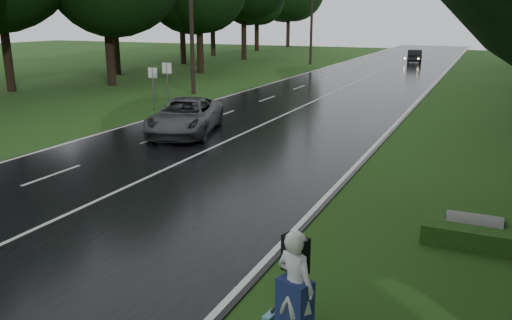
{
  "coord_description": "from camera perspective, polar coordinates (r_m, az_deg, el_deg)",
  "views": [
    {
      "loc": [
        9.74,
        -9.99,
        5.04
      ],
      "look_at": [
        3.9,
        2.95,
        1.1
      ],
      "focal_mm": 36.26,
      "sensor_mm": 36.0,
      "label": 1
    }
  ],
  "objects": [
    {
      "name": "road",
      "position": [
        31.92,
        6.26,
        6.37
      ],
      "size": [
        12.0,
        140.0,
        0.04
      ],
      "primitive_type": "cube",
      "color": "black",
      "rests_on": "ground"
    },
    {
      "name": "utility_pole_mid",
      "position": [
        35.57,
        -6.89,
        7.25
      ],
      "size": [
        1.8,
        0.28,
        9.21
      ],
      "primitive_type": null,
      "color": "black",
      "rests_on": "ground"
    },
    {
      "name": "tree_left_f",
      "position": [
        64.37,
        -1.33,
        11.01
      ],
      "size": [
        11.16,
        11.16,
        17.43
      ],
      "primitive_type": null,
      "color": "black",
      "rests_on": "ground"
    },
    {
      "name": "ground",
      "position": [
        14.83,
        -18.83,
        -5.22
      ],
      "size": [
        160.0,
        160.0,
        0.0
      ],
      "primitive_type": "plane",
      "color": "#204414",
      "rests_on": "ground"
    },
    {
      "name": "far_car",
      "position": [
        62.28,
        17.09,
        10.9
      ],
      "size": [
        2.11,
        4.54,
        1.44
      ],
      "primitive_type": "imported",
      "rotation": [
        0.0,
        0.0,
        3.28
      ],
      "color": "black",
      "rests_on": "road"
    },
    {
      "name": "culvert",
      "position": [
        13.31,
        22.73,
        -8.01
      ],
      "size": [
        1.24,
        0.62,
        0.62
      ],
      "primitive_type": "cylinder",
      "rotation": [
        0.0,
        1.57,
        0.0
      ],
      "color": "slate",
      "rests_on": "ground"
    },
    {
      "name": "utility_pole_far",
      "position": [
        58.15,
        6.02,
        10.45
      ],
      "size": [
        1.8,
        0.28,
        10.72
      ],
      "primitive_type": null,
      "color": "black",
      "rests_on": "ground"
    },
    {
      "name": "lane_center",
      "position": [
        31.92,
        6.26,
        6.42
      ],
      "size": [
        0.12,
        140.0,
        0.01
      ],
      "primitive_type": "cube",
      "color": "silver",
      "rests_on": "road"
    },
    {
      "name": "road_sign_a",
      "position": [
        29.58,
        -11.12,
        5.41
      ],
      "size": [
        0.57,
        0.1,
        2.35
      ],
      "primitive_type": null,
      "color": "white",
      "rests_on": "ground"
    },
    {
      "name": "tree_left_e",
      "position": [
        48.98,
        -6.11,
        9.52
      ],
      "size": [
        8.74,
        8.74,
        13.66
      ],
      "primitive_type": null,
      "color": "black",
      "rests_on": "ground"
    },
    {
      "name": "tree_left_d",
      "position": [
        41.4,
        -15.57,
        7.95
      ],
      "size": [
        9.13,
        9.13,
        14.26
      ],
      "primitive_type": null,
      "color": "black",
      "rests_on": "ground"
    },
    {
      "name": "hitchhiker",
      "position": [
        8.42,
        4.33,
        -14.09
      ],
      "size": [
        0.81,
        0.78,
        1.9
      ],
      "color": "silver",
      "rests_on": "ground"
    },
    {
      "name": "grey_car",
      "position": [
        23.1,
        -7.83,
        4.81
      ],
      "size": [
        4.04,
        6.02,
        1.53
      ],
      "primitive_type": "imported",
      "rotation": [
        0.0,
        0.0,
        0.3
      ],
      "color": "#4A4B4F",
      "rests_on": "road"
    },
    {
      "name": "suitcase",
      "position": [
        9.0,
        1.89,
        -17.26
      ],
      "size": [
        0.22,
        0.49,
        0.34
      ],
      "primitive_type": "cube",
      "rotation": [
        0.0,
        0.0,
        6.11
      ],
      "color": "teal",
      "rests_on": "ground"
    },
    {
      "name": "road_sign_b",
      "position": [
        30.7,
        -9.63,
        5.85
      ],
      "size": [
        0.6,
        0.1,
        2.52
      ],
      "primitive_type": null,
      "color": "white",
      "rests_on": "ground"
    }
  ]
}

